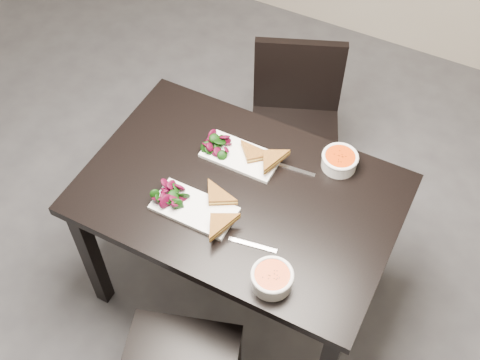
{
  "coord_description": "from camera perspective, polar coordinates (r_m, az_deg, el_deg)",
  "views": [
    {
      "loc": [
        1.06,
        -0.79,
        2.58
      ],
      "look_at": [
        0.43,
        0.43,
        0.82
      ],
      "focal_mm": 44.86,
      "sensor_mm": 36.0,
      "label": 1
    }
  ],
  "objects": [
    {
      "name": "salad_near",
      "position": [
        2.24,
        -6.63,
        -1.33
      ],
      "size": [
        0.1,
        0.09,
        0.04
      ],
      "primitive_type": null,
      "color": "black",
      "rests_on": "plate_near"
    },
    {
      "name": "soup_bowl_far",
      "position": [
        2.36,
        9.46,
        1.89
      ],
      "size": [
        0.14,
        0.14,
        0.06
      ],
      "color": "white",
      "rests_on": "table"
    },
    {
      "name": "table",
      "position": [
        2.36,
        0.0,
        -2.52
      ],
      "size": [
        1.2,
        0.8,
        0.75
      ],
      "color": "black",
      "rests_on": "ground"
    },
    {
      "name": "plate_near",
      "position": [
        2.23,
        -4.38,
        -2.73
      ],
      "size": [
        0.31,
        0.16,
        0.02
      ],
      "primitive_type": "cube",
      "color": "white",
      "rests_on": "table"
    },
    {
      "name": "cutlery_near",
      "position": [
        2.15,
        1.2,
        -6.18
      ],
      "size": [
        0.18,
        0.05,
        0.0
      ],
      "primitive_type": "cube",
      "rotation": [
        0.0,
        0.0,
        0.17
      ],
      "color": "silver",
      "rests_on": "table"
    },
    {
      "name": "sandwich_near",
      "position": [
        2.19,
        -2.76,
        -2.59
      ],
      "size": [
        0.19,
        0.18,
        0.05
      ],
      "primitive_type": null,
      "rotation": [
        0.0,
        0.0,
        0.52
      ],
      "color": "#9E5F21",
      "rests_on": "plate_near"
    },
    {
      "name": "soup_bowl_near",
      "position": [
        2.04,
        3.07,
        -9.29
      ],
      "size": [
        0.15,
        0.15,
        0.07
      ],
      "color": "white",
      "rests_on": "table"
    },
    {
      "name": "cutlery_far",
      "position": [
        2.36,
        5.07,
        1.07
      ],
      "size": [
        0.18,
        0.03,
        0.0
      ],
      "primitive_type": "cube",
      "rotation": [
        0.0,
        0.0,
        0.09
      ],
      "color": "silver",
      "rests_on": "table"
    },
    {
      "name": "chair_far",
      "position": [
        2.92,
        5.27,
        5.97
      ],
      "size": [
        0.55,
        0.55,
        0.85
      ],
      "rotation": [
        0.0,
        0.0,
        0.39
      ],
      "color": "black",
      "rests_on": "ground"
    },
    {
      "name": "ground",
      "position": [
        2.89,
        -11.91,
        -13.03
      ],
      "size": [
        5.0,
        5.0,
        0.0
      ],
      "primitive_type": "plane",
      "color": "#47474C",
      "rests_on": "ground"
    },
    {
      "name": "salad_far",
      "position": [
        2.39,
        -2.06,
        3.57
      ],
      "size": [
        0.09,
        0.09,
        0.04
      ],
      "primitive_type": null,
      "color": "black",
      "rests_on": "plate_far"
    },
    {
      "name": "sandwich_far",
      "position": [
        2.33,
        1.33,
        1.99
      ],
      "size": [
        0.19,
        0.19,
        0.05
      ],
      "primitive_type": null,
      "rotation": [
        0.0,
        0.0,
        0.73
      ],
      "color": "#9E5F21",
      "rests_on": "plate_far"
    },
    {
      "name": "plate_far",
      "position": [
        2.38,
        0.07,
        2.29
      ],
      "size": [
        0.3,
        0.15,
        0.02
      ],
      "primitive_type": "cube",
      "color": "white",
      "rests_on": "table"
    }
  ]
}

